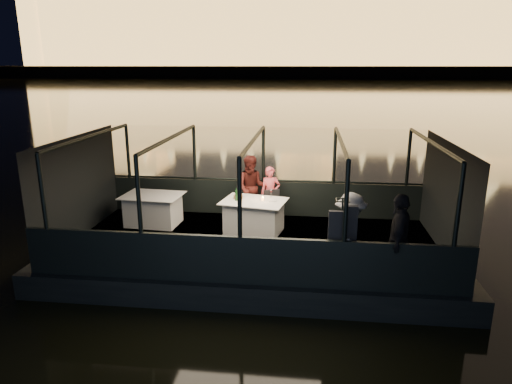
# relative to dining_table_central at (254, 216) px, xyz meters

# --- Properties ---
(river_water) EXTENTS (500.00, 500.00, 0.00)m
(river_water) POSITION_rel_dining_table_central_xyz_m (0.08, 79.34, -0.89)
(river_water) COLOR black
(river_water) RESTS_ON ground
(boat_hull) EXTENTS (8.60, 4.40, 1.00)m
(boat_hull) POSITION_rel_dining_table_central_xyz_m (0.08, -0.66, -0.89)
(boat_hull) COLOR black
(boat_hull) RESTS_ON river_water
(boat_deck) EXTENTS (8.00, 4.00, 0.04)m
(boat_deck) POSITION_rel_dining_table_central_xyz_m (0.08, -0.66, -0.41)
(boat_deck) COLOR black
(boat_deck) RESTS_ON boat_hull
(gunwale_port) EXTENTS (8.00, 0.08, 0.90)m
(gunwale_port) POSITION_rel_dining_table_central_xyz_m (0.08, 1.34, 0.06)
(gunwale_port) COLOR black
(gunwale_port) RESTS_ON boat_deck
(gunwale_starboard) EXTENTS (8.00, 0.08, 0.90)m
(gunwale_starboard) POSITION_rel_dining_table_central_xyz_m (0.08, -2.66, 0.06)
(gunwale_starboard) COLOR black
(gunwale_starboard) RESTS_ON boat_deck
(cabin_glass_port) EXTENTS (8.00, 0.02, 1.40)m
(cabin_glass_port) POSITION_rel_dining_table_central_xyz_m (0.08, 1.34, 1.21)
(cabin_glass_port) COLOR #99B2B2
(cabin_glass_port) RESTS_ON gunwale_port
(cabin_glass_starboard) EXTENTS (8.00, 0.02, 1.40)m
(cabin_glass_starboard) POSITION_rel_dining_table_central_xyz_m (0.08, -2.66, 1.21)
(cabin_glass_starboard) COLOR #99B2B2
(cabin_glass_starboard) RESTS_ON gunwale_starboard
(cabin_roof_glass) EXTENTS (8.00, 4.00, 0.02)m
(cabin_roof_glass) POSITION_rel_dining_table_central_xyz_m (0.08, -0.66, 1.91)
(cabin_roof_glass) COLOR #99B2B2
(cabin_roof_glass) RESTS_ON boat_deck
(end_wall_fore) EXTENTS (0.02, 4.00, 2.30)m
(end_wall_fore) POSITION_rel_dining_table_central_xyz_m (-3.92, -0.66, 0.76)
(end_wall_fore) COLOR black
(end_wall_fore) RESTS_ON boat_deck
(end_wall_aft) EXTENTS (0.02, 4.00, 2.30)m
(end_wall_aft) POSITION_rel_dining_table_central_xyz_m (4.08, -0.66, 0.76)
(end_wall_aft) COLOR black
(end_wall_aft) RESTS_ON boat_deck
(canopy_ribs) EXTENTS (8.00, 4.00, 2.30)m
(canopy_ribs) POSITION_rel_dining_table_central_xyz_m (0.08, -0.66, 0.76)
(canopy_ribs) COLOR black
(canopy_ribs) RESTS_ON boat_deck
(embankment) EXTENTS (400.00, 140.00, 6.00)m
(embankment) POSITION_rel_dining_table_central_xyz_m (0.08, 209.34, 0.11)
(embankment) COLOR #423D33
(embankment) RESTS_ON ground
(dining_table_central) EXTENTS (1.62, 1.30, 0.77)m
(dining_table_central) POSITION_rel_dining_table_central_xyz_m (0.00, 0.00, 0.00)
(dining_table_central) COLOR white
(dining_table_central) RESTS_ON boat_deck
(dining_table_aft) EXTENTS (1.49, 1.13, 0.75)m
(dining_table_aft) POSITION_rel_dining_table_central_xyz_m (-2.53, 0.25, 0.00)
(dining_table_aft) COLOR silver
(dining_table_aft) RESTS_ON boat_deck
(chair_port_left) EXTENTS (0.43, 0.43, 0.89)m
(chair_port_left) POSITION_rel_dining_table_central_xyz_m (-0.35, 0.81, 0.06)
(chair_port_left) COLOR black
(chair_port_left) RESTS_ON boat_deck
(chair_port_right) EXTENTS (0.51, 0.51, 0.84)m
(chair_port_right) POSITION_rel_dining_table_central_xyz_m (0.36, 0.52, 0.06)
(chair_port_right) COLOR black
(chair_port_right) RESTS_ON boat_deck
(coat_stand) EXTENTS (0.52, 0.46, 1.60)m
(coat_stand) POSITION_rel_dining_table_central_xyz_m (1.84, -2.41, 0.51)
(coat_stand) COLOR black
(coat_stand) RESTS_ON boat_deck
(person_woman_coral) EXTENTS (0.55, 0.41, 1.37)m
(person_woman_coral) POSITION_rel_dining_table_central_xyz_m (0.30, 0.94, 0.36)
(person_woman_coral) COLOR #F05760
(person_woman_coral) RESTS_ON boat_deck
(person_man_maroon) EXTENTS (0.83, 0.67, 1.65)m
(person_man_maroon) POSITION_rel_dining_table_central_xyz_m (-0.16, 0.92, 0.36)
(person_man_maroon) COLOR #451713
(person_man_maroon) RESTS_ON boat_deck
(passenger_stripe) EXTENTS (0.64, 1.06, 1.59)m
(passenger_stripe) POSITION_rel_dining_table_central_xyz_m (2.03, -2.07, 0.47)
(passenger_stripe) COLOR white
(passenger_stripe) RESTS_ON boat_deck
(passenger_dark) EXTENTS (0.67, 1.07, 1.68)m
(passenger_dark) POSITION_rel_dining_table_central_xyz_m (2.86, -2.32, 0.47)
(passenger_dark) COLOR black
(passenger_dark) RESTS_ON boat_deck
(wine_bottle) EXTENTS (0.08, 0.08, 0.30)m
(wine_bottle) POSITION_rel_dining_table_central_xyz_m (-0.40, -0.04, 0.53)
(wine_bottle) COLOR #153A17
(wine_bottle) RESTS_ON dining_table_central
(bread_basket) EXTENTS (0.25, 0.25, 0.09)m
(bread_basket) POSITION_rel_dining_table_central_xyz_m (-0.39, 0.13, 0.42)
(bread_basket) COLOR brown
(bread_basket) RESTS_ON dining_table_central
(amber_candle) EXTENTS (0.06, 0.06, 0.08)m
(amber_candle) POSITION_rel_dining_table_central_xyz_m (0.20, 0.06, 0.42)
(amber_candle) COLOR #FB963E
(amber_candle) RESTS_ON dining_table_central
(plate_near) EXTENTS (0.23, 0.23, 0.01)m
(plate_near) POSITION_rel_dining_table_central_xyz_m (0.43, 0.05, 0.39)
(plate_near) COLOR silver
(plate_near) RESTS_ON dining_table_central
(plate_far) EXTENTS (0.24, 0.24, 0.01)m
(plate_far) POSITION_rel_dining_table_central_xyz_m (-0.32, 0.37, 0.39)
(plate_far) COLOR silver
(plate_far) RESTS_ON dining_table_central
(wine_glass_white) EXTENTS (0.07, 0.07, 0.20)m
(wine_glass_white) POSITION_rel_dining_table_central_xyz_m (-0.33, 0.02, 0.48)
(wine_glass_white) COLOR silver
(wine_glass_white) RESTS_ON dining_table_central
(wine_glass_red) EXTENTS (0.08, 0.08, 0.19)m
(wine_glass_red) POSITION_rel_dining_table_central_xyz_m (0.37, 0.34, 0.48)
(wine_glass_red) COLOR white
(wine_glass_red) RESTS_ON dining_table_central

